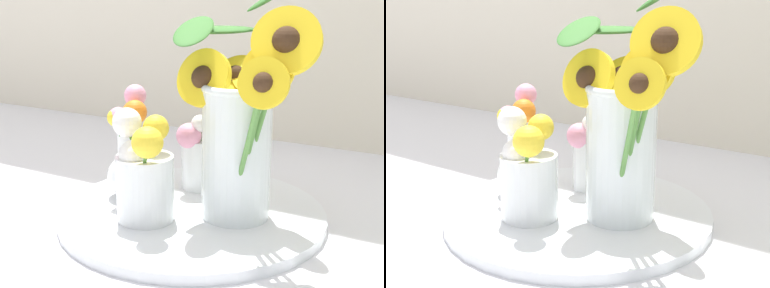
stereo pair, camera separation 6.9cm
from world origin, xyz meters
The scene contains 6 objects.
ground_plane centered at (0.00, 0.00, 0.00)m, with size 6.00×6.00×0.00m, color silver.
serving_tray centered at (0.02, 0.03, 0.01)m, with size 0.40×0.40×0.02m.
mason_jar_sunflowers centered at (0.09, 0.04, 0.15)m, with size 0.25×0.21×0.35m.
vase_small_center centered at (-0.02, -0.04, 0.09)m, with size 0.10×0.09×0.16m.
vase_bulb_right centered at (-0.09, 0.03, 0.09)m, with size 0.08×0.07×0.18m.
vase_small_back centered at (-0.01, 0.12, 0.07)m, with size 0.07×0.08×0.13m.
Camera 2 is at (0.45, -0.59, 0.33)m, focal length 50.00 mm.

